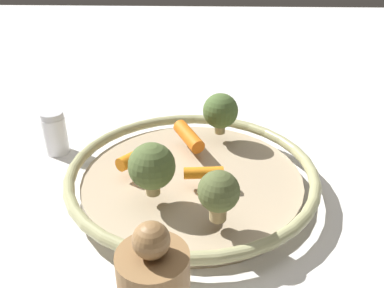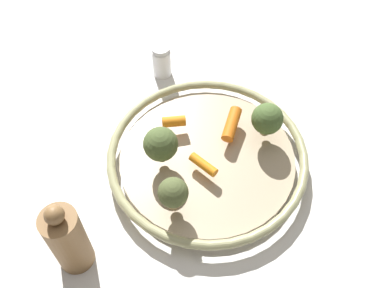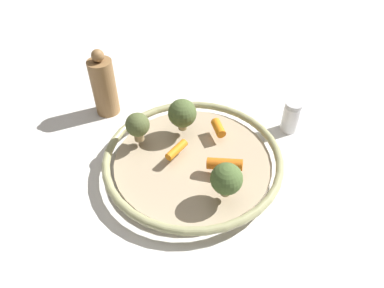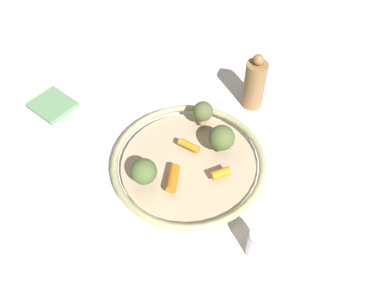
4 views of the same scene
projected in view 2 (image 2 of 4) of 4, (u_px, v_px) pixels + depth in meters
name	position (u px, v px, depth m)	size (l,w,h in m)	color
ground_plane	(207.00, 164.00, 0.79)	(2.60, 2.60, 0.00)	silver
serving_bowl	(207.00, 158.00, 0.77)	(0.35, 0.35, 0.04)	tan
baby_carrot_right	(203.00, 165.00, 0.74)	(0.02, 0.02, 0.05)	orange
baby_carrot_near_rim	(172.00, 123.00, 0.78)	(0.02, 0.02, 0.04)	orange
baby_carrot_back	(232.00, 124.00, 0.78)	(0.02, 0.02, 0.06)	orange
broccoli_floret_mid	(161.00, 144.00, 0.72)	(0.06, 0.06, 0.07)	tan
broccoli_floret_small	(173.00, 193.00, 0.67)	(0.05, 0.05, 0.06)	tan
broccoli_floret_large	(267.00, 119.00, 0.75)	(0.05, 0.05, 0.07)	tan
salt_shaker	(162.00, 61.00, 0.89)	(0.04, 0.04, 0.07)	white
pepper_mill	(68.00, 239.00, 0.63)	(0.05, 0.05, 0.16)	olive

